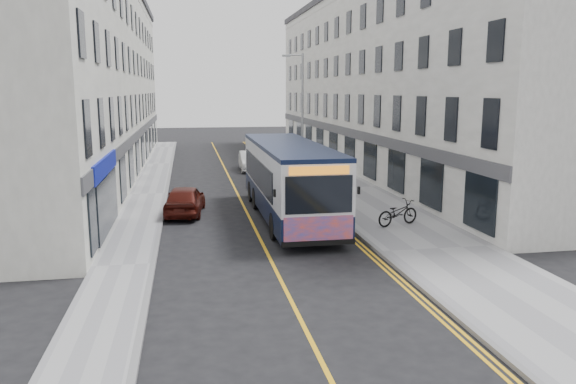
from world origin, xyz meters
name	(u,v)px	position (x,y,z in m)	size (l,w,h in m)	color
ground	(266,250)	(0.00, 0.00, 0.00)	(140.00, 140.00, 0.00)	black
pavement_east	(342,188)	(6.25, 12.00, 0.06)	(4.50, 64.00, 0.12)	#959597
pavement_west	(148,195)	(-5.00, 12.00, 0.06)	(2.00, 64.00, 0.12)	#959597
kerb_east	(305,189)	(4.00, 12.00, 0.07)	(0.18, 64.00, 0.13)	slate
kerb_west	(166,194)	(-4.00, 12.00, 0.07)	(0.18, 64.00, 0.13)	slate
road_centre_line	(237,193)	(0.00, 12.00, 0.00)	(0.12, 64.00, 0.01)	#EEA915
road_dbl_yellow_inner	(297,191)	(3.55, 12.00, 0.00)	(0.10, 64.00, 0.01)	#EEA915
road_dbl_yellow_outer	(301,191)	(3.75, 12.00, 0.00)	(0.10, 64.00, 0.01)	#EEA915
terrace_east	(379,81)	(11.50, 21.00, 6.50)	(6.00, 46.00, 13.00)	white
terrace_west	(92,80)	(-9.00, 21.00, 6.50)	(6.00, 46.00, 13.00)	white
streetlamp	(301,114)	(4.17, 14.00, 4.38)	(1.32, 0.18, 8.00)	gray
city_bus	(289,178)	(1.78, 5.04, 1.89)	(2.78, 11.92, 3.47)	black
bicycle	(398,213)	(6.04, 2.40, 0.67)	(0.73, 2.09, 1.10)	black
pedestrian_near	(325,176)	(4.96, 10.87, 1.03)	(0.66, 0.44, 1.82)	olive
pedestrian_far	(338,170)	(6.14, 12.46, 1.09)	(0.94, 0.73, 1.93)	#222227
car_white	(250,161)	(1.80, 21.03, 0.70)	(1.48, 4.24, 1.40)	white
car_maroon	(185,200)	(-2.93, 6.72, 0.71)	(1.68, 4.18, 1.42)	#43110B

